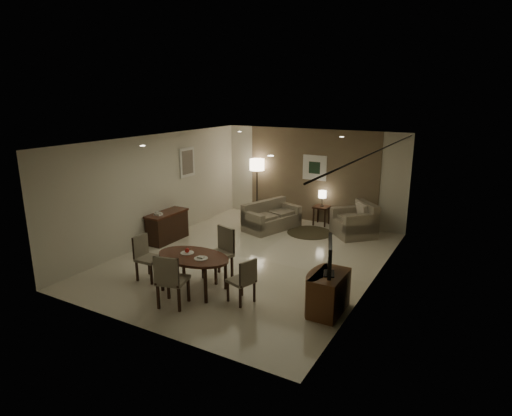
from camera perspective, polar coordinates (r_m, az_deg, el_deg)
The scene contains 31 objects.
room_shell at distance 9.82m, azimuth 0.58°, elevation 1.39°, with size 5.50×7.00×2.70m.
taupe_accent at distance 12.55m, azimuth 7.40°, elevation 4.28°, with size 3.96×0.03×2.70m, color brown.
curtain_wall at distance 8.52m, azimuth 15.23°, elevation -1.50°, with size 0.08×6.70×2.58m, color #BEB495, non-canonical shape.
curtain_rod at distance 8.25m, azimuth 15.86°, elevation 7.32°, with size 0.03×0.03×6.80m, color black.
art_back_frame at distance 12.45m, azimuth 7.82°, elevation 5.35°, with size 0.72×0.03×0.72m, color silver.
art_back_canvas at distance 12.43m, azimuth 7.80°, elevation 5.34°, with size 0.34×0.01×0.34m, color black.
art_left_frame at distance 11.86m, azimuth -9.16°, elevation 6.05°, with size 0.03×0.60×0.80m, color silver.
art_left_canvas at distance 11.86m, azimuth -9.11°, elevation 6.04°, with size 0.01×0.46×0.64m, color gray.
downlight_nl at distance 8.65m, azimuth -14.89°, elevation 8.02°, with size 0.10×0.10×0.01m, color white.
downlight_nr at distance 7.01m, azimuth 1.96°, elevation 6.97°, with size 0.10×0.10×0.01m, color white.
downlight_fl at distance 11.50m, azimuth -2.20°, elevation 10.13°, with size 0.10×0.10×0.01m, color white.
downlight_fr at distance 10.32m, azimuth 11.36°, elevation 9.29°, with size 0.10×0.10×0.01m, color white.
console_desk at distance 11.16m, azimuth -11.74°, elevation -2.44°, with size 0.48×1.20×0.75m, color #4F2719, non-canonical shape.
telephone at distance 10.82m, azimuth -12.89°, elevation -0.71°, with size 0.20×0.14×0.09m, color white, non-canonical shape.
tv_cabinet at distance 7.59m, azimuth 9.71°, elevation -11.12°, with size 0.48×0.90×0.70m, color brown, non-canonical shape.
flat_tv at distance 7.33m, azimuth 9.80°, elevation -6.38°, with size 0.06×0.88×0.60m, color black, non-canonical shape.
dining_table at distance 8.35m, azimuth -8.29°, elevation -8.56°, with size 1.49×0.93×0.70m, color #4F2719, non-canonical shape.
chair_near at distance 7.78m, azimuth -11.03°, elevation -9.32°, with size 0.48×0.48×0.99m, color gray, non-canonical shape.
chair_far at distance 8.72m, azimuth -5.20°, elevation -6.16°, with size 0.51×0.51×1.05m, color gray, non-canonical shape.
chair_left at distance 8.93m, azimuth -14.03°, elevation -6.51°, with size 0.44×0.44×0.91m, color gray, non-canonical shape.
chair_right at distance 7.79m, azimuth -2.01°, elevation -9.57°, with size 0.41×0.41×0.85m, color gray, non-canonical shape.
plate_a at distance 8.35m, azimuth -9.16°, elevation -5.93°, with size 0.26×0.26×0.02m, color white.
plate_b at distance 8.05m, azimuth -7.35°, elevation -6.69°, with size 0.26×0.26×0.02m, color white.
fruit_apple at distance 8.34m, azimuth -9.18°, elevation -5.59°, with size 0.09×0.09×0.09m, color red.
napkin at distance 8.04m, azimuth -7.36°, elevation -6.53°, with size 0.12×0.08×0.03m, color white.
round_rug at distance 11.73m, azimuth 7.17°, elevation -3.26°, with size 1.23×1.23×0.01m, color #403624.
sofa at distance 11.89m, azimuth 2.13°, elevation -1.04°, with size 0.80×1.60×0.75m, color gray, non-canonical shape.
armchair at distance 11.58m, azimuth 12.92°, elevation -1.52°, with size 1.00×0.94×0.89m, color gray, non-canonical shape.
side_table at distance 12.41m, azimuth 8.71°, elevation -0.99°, with size 0.43×0.43×0.55m, color black, non-canonical shape.
table_lamp at distance 12.29m, azimuth 8.83°, elevation 1.37°, with size 0.22×0.22×0.50m, color #FFEAC1, non-canonical shape.
floor_lamp at distance 13.13m, azimuth 0.13°, elevation 2.77°, with size 0.44×0.44×1.75m, color #FFE5B7, non-canonical shape.
Camera 1 is at (4.60, -7.96, 3.67)m, focal length 30.00 mm.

